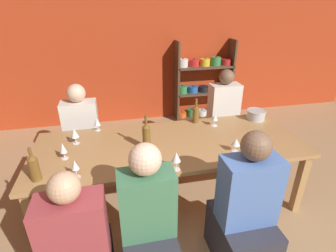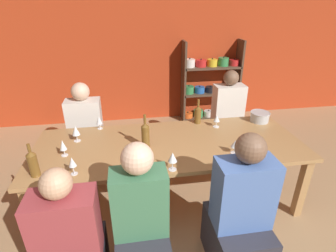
{
  "view_description": "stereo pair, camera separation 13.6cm",
  "coord_description": "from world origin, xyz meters",
  "px_view_note": "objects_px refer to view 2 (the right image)",
  "views": [
    {
      "loc": [
        -0.47,
        -0.84,
        2.06
      ],
      "look_at": [
        0.06,
        1.56,
        0.88
      ],
      "focal_mm": 28.0,
      "sensor_mm": 36.0,
      "label": 1
    },
    {
      "loc": [
        -0.33,
        -0.87,
        2.06
      ],
      "look_at": [
        0.06,
        1.56,
        0.88
      ],
      "focal_mm": 28.0,
      "sensor_mm": 36.0,
      "label": 2
    }
  ],
  "objects_px": {
    "person_far_a": "(226,127)",
    "person_near_c": "(239,222)",
    "wine_bottle_green": "(198,114)",
    "person_far_b": "(87,137)",
    "wine_glass_red_c": "(72,162)",
    "person_near_b": "(141,230)",
    "dining_table": "(170,149)",
    "wine_glass_empty_b": "(76,131)",
    "wine_glass_empty_a": "(63,145)",
    "wine_bottle_dark": "(33,163)",
    "wine_bottle_amber": "(145,135)",
    "shelf_unit": "(210,88)",
    "mixing_bowl": "(260,116)",
    "wine_glass_red_b": "(173,158)",
    "wine_glass_white_a": "(235,144)",
    "wine_glass_red_d": "(217,119)",
    "wine_glass_red_a": "(99,120)"
  },
  "relations": [
    {
      "from": "person_far_a",
      "to": "person_near_c",
      "type": "height_order",
      "value": "person_far_a"
    },
    {
      "from": "wine_bottle_green",
      "to": "person_far_b",
      "type": "height_order",
      "value": "person_far_b"
    },
    {
      "from": "wine_glass_red_c",
      "to": "person_near_b",
      "type": "bearing_deg",
      "value": -39.65
    },
    {
      "from": "dining_table",
      "to": "wine_glass_empty_b",
      "type": "xyz_separation_m",
      "value": [
        -0.95,
        0.2,
        0.19
      ]
    },
    {
      "from": "wine_bottle_green",
      "to": "wine_glass_empty_a",
      "type": "xyz_separation_m",
      "value": [
        -1.44,
        -0.51,
        -0.0
      ]
    },
    {
      "from": "wine_bottle_green",
      "to": "wine_bottle_dark",
      "type": "xyz_separation_m",
      "value": [
        -1.61,
        -0.8,
        0.01
      ]
    },
    {
      "from": "wine_bottle_amber",
      "to": "wine_glass_empty_a",
      "type": "xyz_separation_m",
      "value": [
        -0.77,
        -0.02,
        -0.03
      ]
    },
    {
      "from": "shelf_unit",
      "to": "person_far_b",
      "type": "xyz_separation_m",
      "value": [
        -2.09,
        -1.29,
        -0.18
      ]
    },
    {
      "from": "wine_glass_empty_b",
      "to": "person_far_b",
      "type": "distance_m",
      "value": 0.8
    },
    {
      "from": "wine_bottle_dark",
      "to": "wine_glass_empty_b",
      "type": "distance_m",
      "value": 0.62
    },
    {
      "from": "mixing_bowl",
      "to": "person_near_b",
      "type": "height_order",
      "value": "person_near_b"
    },
    {
      "from": "wine_glass_red_b",
      "to": "wine_glass_empty_b",
      "type": "bearing_deg",
      "value": 143.31
    },
    {
      "from": "wine_bottle_amber",
      "to": "wine_glass_empty_b",
      "type": "distance_m",
      "value": 0.75
    },
    {
      "from": "wine_bottle_green",
      "to": "wine_bottle_amber",
      "type": "relative_size",
      "value": 0.83
    },
    {
      "from": "wine_glass_white_a",
      "to": "wine_bottle_dark",
      "type": "bearing_deg",
      "value": -177.65
    },
    {
      "from": "wine_bottle_dark",
      "to": "wine_glass_red_b",
      "type": "height_order",
      "value": "wine_bottle_dark"
    },
    {
      "from": "wine_glass_empty_a",
      "to": "person_far_b",
      "type": "bearing_deg",
      "value": 86.52
    },
    {
      "from": "shelf_unit",
      "to": "mixing_bowl",
      "type": "height_order",
      "value": "shelf_unit"
    },
    {
      "from": "person_near_c",
      "to": "wine_bottle_green",
      "type": "bearing_deg",
      "value": 90.46
    },
    {
      "from": "person_near_b",
      "to": "wine_glass_red_d",
      "type": "bearing_deg",
      "value": 49.62
    },
    {
      "from": "wine_bottle_green",
      "to": "wine_bottle_dark",
      "type": "height_order",
      "value": "wine_bottle_dark"
    },
    {
      "from": "mixing_bowl",
      "to": "wine_glass_empty_b",
      "type": "distance_m",
      "value": 2.13
    },
    {
      "from": "person_far_a",
      "to": "wine_glass_empty_b",
      "type": "bearing_deg",
      "value": 17.82
    },
    {
      "from": "wine_glass_empty_a",
      "to": "wine_bottle_amber",
      "type": "bearing_deg",
      "value": 1.16
    },
    {
      "from": "dining_table",
      "to": "wine_glass_red_a",
      "type": "xyz_separation_m",
      "value": [
        -0.73,
        0.47,
        0.17
      ]
    },
    {
      "from": "wine_glass_red_b",
      "to": "wine_glass_red_a",
      "type": "bearing_deg",
      "value": 126.23
    },
    {
      "from": "dining_table",
      "to": "wine_bottle_green",
      "type": "distance_m",
      "value": 0.63
    },
    {
      "from": "wine_glass_red_b",
      "to": "person_far_a",
      "type": "height_order",
      "value": "person_far_a"
    },
    {
      "from": "wine_bottle_amber",
      "to": "wine_glass_empty_b",
      "type": "relative_size",
      "value": 2.09
    },
    {
      "from": "wine_glass_empty_b",
      "to": "person_near_c",
      "type": "bearing_deg",
      "value": -38.06
    },
    {
      "from": "wine_glass_empty_b",
      "to": "wine_glass_white_a",
      "type": "distance_m",
      "value": 1.61
    },
    {
      "from": "wine_glass_red_c",
      "to": "wine_glass_red_d",
      "type": "height_order",
      "value": "wine_glass_red_c"
    },
    {
      "from": "wine_glass_empty_b",
      "to": "person_far_b",
      "type": "xyz_separation_m",
      "value": [
        -0.02,
        0.68,
        -0.43
      ]
    },
    {
      "from": "person_near_b",
      "to": "person_far_b",
      "type": "bearing_deg",
      "value": 109.42
    },
    {
      "from": "wine_glass_red_b",
      "to": "wine_glass_red_c",
      "type": "height_order",
      "value": "wine_glass_red_b"
    },
    {
      "from": "mixing_bowl",
      "to": "wine_bottle_green",
      "type": "xyz_separation_m",
      "value": [
        -0.76,
        0.07,
        0.05
      ]
    },
    {
      "from": "wine_glass_white_a",
      "to": "person_near_b",
      "type": "distance_m",
      "value": 1.15
    },
    {
      "from": "wine_bottle_dark",
      "to": "person_near_b",
      "type": "xyz_separation_m",
      "value": [
        0.84,
        -0.47,
        -0.4
      ]
    },
    {
      "from": "wine_glass_red_b",
      "to": "wine_bottle_green",
      "type": "bearing_deg",
      "value": 62.72
    },
    {
      "from": "wine_glass_red_a",
      "to": "wine_glass_white_a",
      "type": "height_order",
      "value": "wine_glass_red_a"
    },
    {
      "from": "mixing_bowl",
      "to": "wine_bottle_green",
      "type": "bearing_deg",
      "value": 174.81
    },
    {
      "from": "person_far_b",
      "to": "person_far_a",
      "type": "bearing_deg",
      "value": 177.75
    },
    {
      "from": "shelf_unit",
      "to": "wine_glass_red_c",
      "type": "bearing_deg",
      "value": -128.09
    },
    {
      "from": "wine_glass_white_a",
      "to": "person_far_b",
      "type": "relative_size",
      "value": 0.12
    },
    {
      "from": "shelf_unit",
      "to": "person_far_a",
      "type": "bearing_deg",
      "value": -97.72
    },
    {
      "from": "wine_glass_red_a",
      "to": "person_far_a",
      "type": "height_order",
      "value": "person_far_a"
    },
    {
      "from": "wine_bottle_green",
      "to": "wine_bottle_amber",
      "type": "distance_m",
      "value": 0.83
    },
    {
      "from": "dining_table",
      "to": "person_far_b",
      "type": "bearing_deg",
      "value": 137.48
    },
    {
      "from": "wine_bottle_amber",
      "to": "person_near_c",
      "type": "distance_m",
      "value": 1.14
    },
    {
      "from": "mixing_bowl",
      "to": "wine_glass_empty_b",
      "type": "height_order",
      "value": "wine_glass_empty_b"
    }
  ]
}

